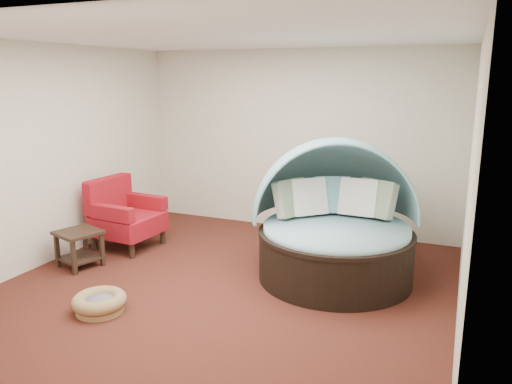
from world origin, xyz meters
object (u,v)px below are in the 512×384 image
at_px(side_table, 79,244).
at_px(red_armchair, 124,216).
at_px(canopy_daybed, 335,214).
at_px(pet_basket, 100,302).

bearing_deg(side_table, red_armchair, 87.11).
height_order(canopy_daybed, pet_basket, canopy_daybed).
xyz_separation_m(pet_basket, side_table, (-1.08, 0.92, 0.21)).
relative_size(pet_basket, red_armchair, 0.58).
distance_m(canopy_daybed, red_armchair, 3.04).
height_order(pet_basket, side_table, side_table).
relative_size(red_armchair, side_table, 1.59).
bearing_deg(pet_basket, side_table, 139.54).
height_order(canopy_daybed, red_armchair, canopy_daybed).
bearing_deg(red_armchair, side_table, -89.04).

